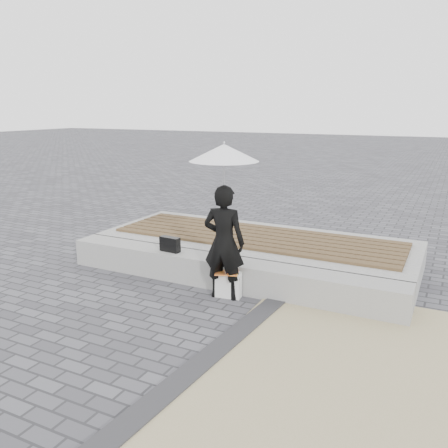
{
  "coord_description": "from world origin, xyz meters",
  "views": [
    {
      "loc": [
        2.79,
        -3.96,
        2.45
      ],
      "look_at": [
        0.2,
        1.24,
        1.0
      ],
      "focal_mm": 37.61,
      "sensor_mm": 36.0,
      "label": 1
    }
  ],
  "objects": [
    {
      "name": "edging_band",
      "position": [
        0.75,
        -0.5,
        0.02
      ],
      "size": [
        0.61,
        5.2,
        0.04
      ],
      "primitive_type": "cube",
      "rotation": [
        0.0,
        0.0,
        -0.07
      ],
      "color": "#2F2E31",
      "rests_on": "ground"
    },
    {
      "name": "canvas_tote",
      "position": [
        0.25,
        1.26,
        0.18
      ],
      "size": [
        0.35,
        0.18,
        0.35
      ],
      "primitive_type": "cube",
      "rotation": [
        0.0,
        0.0,
        0.13
      ],
      "color": "silver",
      "rests_on": "ground"
    },
    {
      "name": "seating_ledge",
      "position": [
        0.0,
        1.6,
        0.2
      ],
      "size": [
        5.0,
        0.45,
        0.4
      ],
      "primitive_type": "cube",
      "color": "gray",
      "rests_on": "ground"
    },
    {
      "name": "timber_decking",
      "position": [
        0.0,
        2.8,
        0.42
      ],
      "size": [
        4.6,
        1.4,
        0.04
      ],
      "primitive_type": null,
      "color": "brown",
      "rests_on": "timber_platform"
    },
    {
      "name": "magazine",
      "position": [
        0.25,
        1.21,
        0.36
      ],
      "size": [
        0.36,
        0.31,
        0.01
      ],
      "primitive_type": "cube",
      "rotation": [
        0.0,
        0.0,
        0.37
      ],
      "color": "#DF3D3C",
      "rests_on": "canvas_tote"
    },
    {
      "name": "parasol",
      "position": [
        0.2,
        1.24,
        1.91
      ],
      "size": [
        0.87,
        0.87,
        1.11
      ],
      "rotation": [
        0.0,
        0.0,
        -0.21
      ],
      "color": "#B3B4B9",
      "rests_on": "ground"
    },
    {
      "name": "handbag",
      "position": [
        -0.84,
        1.55,
        0.51
      ],
      "size": [
        0.32,
        0.14,
        0.22
      ],
      "primitive_type": "cube",
      "rotation": [
        0.0,
        0.0,
        -0.09
      ],
      "color": "black",
      "rests_on": "seating_ledge"
    },
    {
      "name": "ground",
      "position": [
        0.0,
        0.0,
        0.0
      ],
      "size": [
        80.0,
        80.0,
        0.0
      ],
      "primitive_type": "plane",
      "color": "#525257",
      "rests_on": "ground"
    },
    {
      "name": "woman",
      "position": [
        0.2,
        1.24,
        0.75
      ],
      "size": [
        0.59,
        0.42,
        1.51
      ],
      "primitive_type": "imported",
      "rotation": [
        0.0,
        0.0,
        3.26
      ],
      "color": "black",
      "rests_on": "ground"
    },
    {
      "name": "timber_platform",
      "position": [
        0.0,
        2.8,
        0.2
      ],
      "size": [
        5.0,
        2.0,
        0.4
      ],
      "primitive_type": "cube",
      "color": "#ABABA6",
      "rests_on": "ground"
    }
  ]
}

